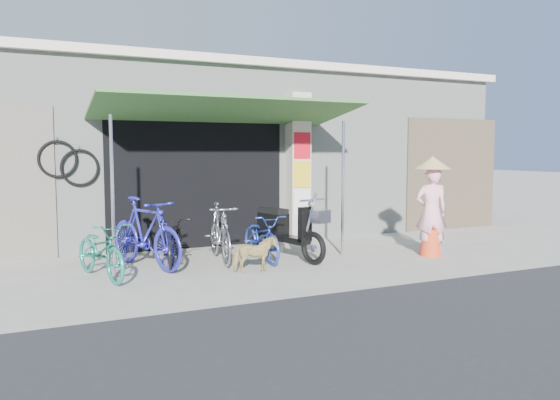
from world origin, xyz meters
name	(u,v)px	position (x,y,z in m)	size (l,w,h in m)	color
ground	(318,268)	(0.00, 0.00, 0.00)	(80.00, 80.00, 0.00)	#ABA49A
bicycle_shop	(216,152)	(0.00, 5.09, 1.83)	(12.30, 5.30, 3.66)	#A7ADA5
shop_pillar	(297,168)	(0.85, 2.45, 1.50)	(0.42, 0.44, 3.00)	beige
awning	(228,112)	(-0.90, 1.63, 2.51)	(4.60, 1.88, 2.72)	#32612B
neighbour_right	(451,174)	(5.00, 2.59, 1.30)	(2.60, 0.06, 2.60)	brown
bike_teal	(101,250)	(-3.20, 0.63, 0.41)	(0.55, 1.58, 0.83)	#1B7B64
bike_blue	(146,233)	(-2.47, 1.12, 0.56)	(0.52, 1.86, 1.12)	#2323A1
bike_black	(176,240)	(-1.99, 1.12, 0.41)	(0.54, 1.55, 0.81)	black
bike_silver	(220,232)	(-1.25, 1.10, 0.49)	(0.46, 1.64, 0.99)	#A1A1A6
bike_navy	(262,237)	(-0.59, 0.90, 0.40)	(0.53, 1.51, 0.79)	#223B9F
street_dog	(255,254)	(-1.04, 0.08, 0.28)	(0.30, 0.66, 0.56)	tan
moped	(285,230)	(-0.16, 0.90, 0.49)	(0.73, 1.85, 1.07)	black
nun	(431,207)	(2.29, 0.07, 0.86)	(0.66, 0.64, 1.75)	#F4A4B5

